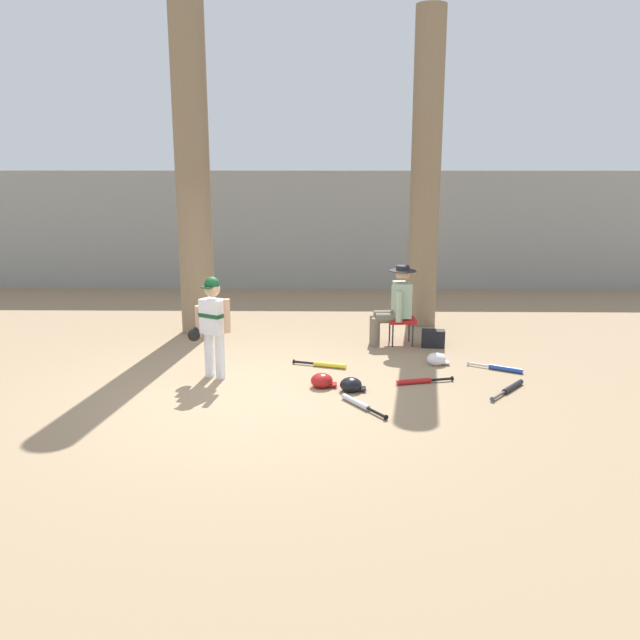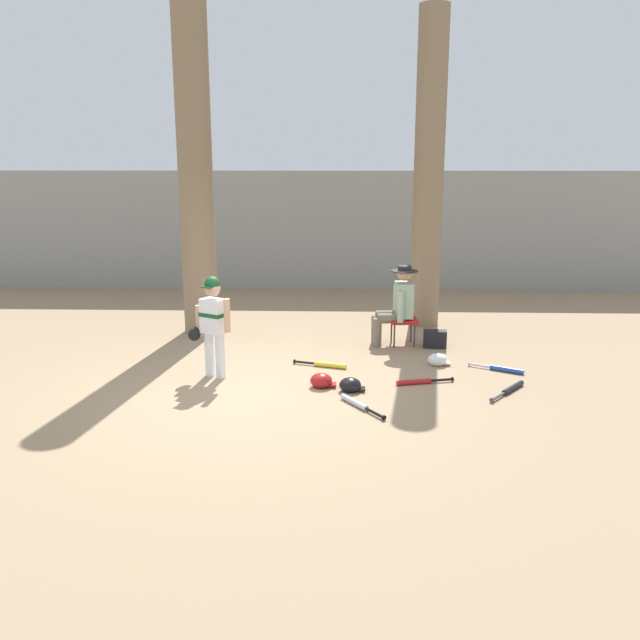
{
  "view_description": "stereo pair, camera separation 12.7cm",
  "coord_description": "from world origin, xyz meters",
  "px_view_note": "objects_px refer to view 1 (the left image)",
  "views": [
    {
      "loc": [
        0.97,
        -7.51,
        2.69
      ],
      "look_at": [
        0.83,
        0.67,
        0.75
      ],
      "focal_mm": 37.54,
      "sensor_mm": 36.0,
      "label": 1
    },
    {
      "loc": [
        1.1,
        -7.5,
        2.69
      ],
      "look_at": [
        0.83,
        0.67,
        0.75
      ],
      "focal_mm": 37.54,
      "sensor_mm": 36.0,
      "label": 2
    }
  ],
  "objects_px": {
    "handbag_beside_stool": "(433,339)",
    "bat_aluminum_silver": "(359,404)",
    "batting_helmet_red": "(322,381)",
    "bat_yellow_trainer": "(326,365)",
    "tree_behind_spectator": "(425,188)",
    "bat_black_composite": "(511,388)",
    "bat_blue_youth": "(501,368)",
    "young_ballplayer": "(212,321)",
    "batting_helmet_white": "(437,359)",
    "tree_near_player": "(194,195)",
    "bat_red_barrel": "(418,381)",
    "batting_helmet_black": "(351,385)",
    "folding_stool": "(401,321)",
    "seated_spectator": "(395,303)"
  },
  "relations": [
    {
      "from": "young_ballplayer",
      "to": "bat_aluminum_silver",
      "type": "distance_m",
      "value": 2.2
    },
    {
      "from": "tree_behind_spectator",
      "to": "bat_aluminum_silver",
      "type": "bearing_deg",
      "value": -106.82
    },
    {
      "from": "bat_aluminum_silver",
      "to": "batting_helmet_white",
      "type": "xyz_separation_m",
      "value": [
        1.12,
        1.62,
        0.04
      ]
    },
    {
      "from": "bat_aluminum_silver",
      "to": "bat_black_composite",
      "type": "height_order",
      "value": "same"
    },
    {
      "from": "young_ballplayer",
      "to": "handbag_beside_stool",
      "type": "relative_size",
      "value": 3.84
    },
    {
      "from": "tree_behind_spectator",
      "to": "batting_helmet_red",
      "type": "distance_m",
      "value": 4.3
    },
    {
      "from": "seated_spectator",
      "to": "bat_yellow_trainer",
      "type": "height_order",
      "value": "seated_spectator"
    },
    {
      "from": "tree_behind_spectator",
      "to": "handbag_beside_stool",
      "type": "relative_size",
      "value": 15.27
    },
    {
      "from": "bat_red_barrel",
      "to": "tree_near_player",
      "type": "bearing_deg",
      "value": 141.4
    },
    {
      "from": "tree_near_player",
      "to": "tree_behind_spectator",
      "type": "distance_m",
      "value": 3.72
    },
    {
      "from": "handbag_beside_stool",
      "to": "tree_near_player",
      "type": "bearing_deg",
      "value": 166.46
    },
    {
      "from": "young_ballplayer",
      "to": "bat_black_composite",
      "type": "xyz_separation_m",
      "value": [
        3.67,
        -0.46,
        -0.71
      ]
    },
    {
      "from": "handbag_beside_stool",
      "to": "batting_helmet_white",
      "type": "height_order",
      "value": "handbag_beside_stool"
    },
    {
      "from": "batting_helmet_white",
      "to": "batting_helmet_black",
      "type": "distance_m",
      "value": 1.62
    },
    {
      "from": "bat_yellow_trainer",
      "to": "folding_stool",
      "type": "bearing_deg",
      "value": 46.31
    },
    {
      "from": "bat_aluminum_silver",
      "to": "batting_helmet_black",
      "type": "height_order",
      "value": "batting_helmet_black"
    },
    {
      "from": "batting_helmet_white",
      "to": "young_ballplayer",
      "type": "bearing_deg",
      "value": -168.54
    },
    {
      "from": "bat_aluminum_silver",
      "to": "batting_helmet_red",
      "type": "bearing_deg",
      "value": 122.64
    },
    {
      "from": "bat_aluminum_silver",
      "to": "bat_blue_youth",
      "type": "relative_size",
      "value": 1.04
    },
    {
      "from": "young_ballplayer",
      "to": "batting_helmet_white",
      "type": "xyz_separation_m",
      "value": [
        2.93,
        0.59,
        -0.67
      ]
    },
    {
      "from": "tree_behind_spectator",
      "to": "bat_black_composite",
      "type": "distance_m",
      "value": 4.14
    },
    {
      "from": "bat_red_barrel",
      "to": "batting_helmet_white",
      "type": "distance_m",
      "value": 0.88
    },
    {
      "from": "bat_aluminum_silver",
      "to": "batting_helmet_red",
      "type": "distance_m",
      "value": 0.8
    },
    {
      "from": "bat_yellow_trainer",
      "to": "batting_helmet_white",
      "type": "height_order",
      "value": "batting_helmet_white"
    },
    {
      "from": "bat_yellow_trainer",
      "to": "bat_blue_youth",
      "type": "height_order",
      "value": "same"
    },
    {
      "from": "young_ballplayer",
      "to": "batting_helmet_red",
      "type": "distance_m",
      "value": 1.58
    },
    {
      "from": "seated_spectator",
      "to": "bat_yellow_trainer",
      "type": "xyz_separation_m",
      "value": [
        -1.03,
        -1.17,
        -0.61
      ]
    },
    {
      "from": "batting_helmet_red",
      "to": "bat_blue_youth",
      "type": "bearing_deg",
      "value": 16.5
    },
    {
      "from": "bat_red_barrel",
      "to": "batting_helmet_red",
      "type": "height_order",
      "value": "batting_helmet_red"
    },
    {
      "from": "folding_stool",
      "to": "seated_spectator",
      "type": "relative_size",
      "value": 0.36
    },
    {
      "from": "tree_near_player",
      "to": "tree_behind_spectator",
      "type": "relative_size",
      "value": 0.99
    },
    {
      "from": "young_ballplayer",
      "to": "batting_helmet_red",
      "type": "height_order",
      "value": "young_ballplayer"
    },
    {
      "from": "bat_yellow_trainer",
      "to": "bat_blue_youth",
      "type": "relative_size",
      "value": 1.09
    },
    {
      "from": "tree_near_player",
      "to": "bat_aluminum_silver",
      "type": "bearing_deg",
      "value": -54.03
    },
    {
      "from": "bat_aluminum_silver",
      "to": "batting_helmet_black",
      "type": "relative_size",
      "value": 2.23
    },
    {
      "from": "tree_behind_spectator",
      "to": "bat_black_composite",
      "type": "xyz_separation_m",
      "value": [
        0.64,
        -3.42,
        -2.24
      ]
    },
    {
      "from": "batting_helmet_red",
      "to": "folding_stool",
      "type": "bearing_deg",
      "value": 59.69
    },
    {
      "from": "bat_blue_youth",
      "to": "bat_black_composite",
      "type": "height_order",
      "value": "same"
    },
    {
      "from": "young_ballplayer",
      "to": "bat_red_barrel",
      "type": "xyz_separation_m",
      "value": [
        2.59,
        -0.21,
        -0.71
      ]
    },
    {
      "from": "batting_helmet_white",
      "to": "bat_red_barrel",
      "type": "bearing_deg",
      "value": -113.3
    },
    {
      "from": "folding_stool",
      "to": "bat_aluminum_silver",
      "type": "height_order",
      "value": "folding_stool"
    },
    {
      "from": "handbag_beside_stool",
      "to": "bat_aluminum_silver",
      "type": "relative_size",
      "value": 0.49
    },
    {
      "from": "tree_near_player",
      "to": "batting_helmet_red",
      "type": "xyz_separation_m",
      "value": [
        2.04,
        -2.73,
        -2.1
      ]
    },
    {
      "from": "tree_near_player",
      "to": "batting_helmet_white",
      "type": "distance_m",
      "value": 4.52
    },
    {
      "from": "tree_near_player",
      "to": "bat_yellow_trainer",
      "type": "xyz_separation_m",
      "value": [
        2.07,
        -1.91,
        -2.15
      ]
    },
    {
      "from": "bat_yellow_trainer",
      "to": "bat_red_barrel",
      "type": "bearing_deg",
      "value": -30.06
    },
    {
      "from": "seated_spectator",
      "to": "bat_yellow_trainer",
      "type": "relative_size",
      "value": 1.64
    },
    {
      "from": "tree_behind_spectator",
      "to": "folding_stool",
      "type": "xyz_separation_m",
      "value": [
        -0.47,
        -1.33,
        -1.9
      ]
    },
    {
      "from": "bat_aluminum_silver",
      "to": "bat_yellow_trainer",
      "type": "relative_size",
      "value": 0.95
    },
    {
      "from": "batting_helmet_black",
      "to": "tree_behind_spectator",
      "type": "bearing_deg",
      "value": 69.71
    }
  ]
}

